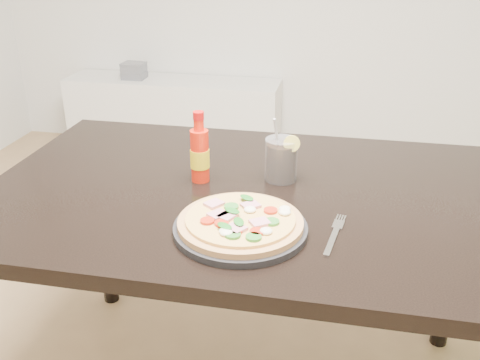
% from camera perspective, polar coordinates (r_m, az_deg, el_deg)
% --- Properties ---
extents(dining_table, '(1.40, 0.90, 0.75)m').
position_cam_1_polar(dining_table, '(1.46, 0.94, -3.88)').
color(dining_table, black).
rests_on(dining_table, ground).
extents(plate, '(0.30, 0.30, 0.02)m').
position_cam_1_polar(plate, '(1.22, 0.04, -5.19)').
color(plate, black).
rests_on(plate, dining_table).
extents(pizza, '(0.28, 0.28, 0.03)m').
position_cam_1_polar(pizza, '(1.20, 0.08, -4.43)').
color(pizza, tan).
rests_on(pizza, plate).
extents(hot_sauce_bottle, '(0.05, 0.05, 0.20)m').
position_cam_1_polar(hot_sauce_bottle, '(1.44, -4.32, 2.78)').
color(hot_sauce_bottle, red).
rests_on(hot_sauce_bottle, dining_table).
extents(cola_cup, '(0.10, 0.09, 0.18)m').
position_cam_1_polar(cola_cup, '(1.46, 4.41, 2.11)').
color(cola_cup, black).
rests_on(cola_cup, dining_table).
extents(fork, '(0.04, 0.19, 0.00)m').
position_cam_1_polar(fork, '(1.23, 10.10, -5.59)').
color(fork, silver).
rests_on(fork, dining_table).
extents(media_console, '(1.40, 0.34, 0.50)m').
position_cam_1_polar(media_console, '(3.62, -7.04, 6.74)').
color(media_console, white).
rests_on(media_console, ground).
extents(cd_stack, '(0.14, 0.12, 0.10)m').
position_cam_1_polar(cd_stack, '(3.61, -11.24, 11.37)').
color(cd_stack, slate).
rests_on(cd_stack, media_console).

